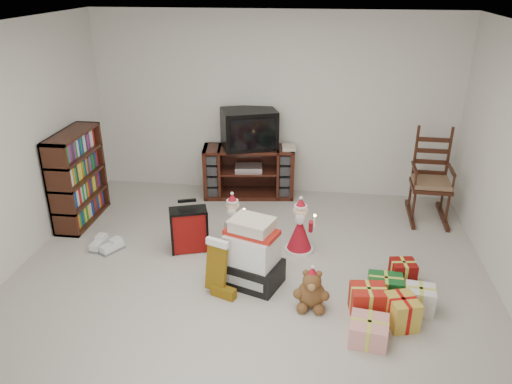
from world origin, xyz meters
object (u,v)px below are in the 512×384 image
rocking_chair (429,186)px  gift_cluster (391,298)px  tv_stand (249,172)px  sneaker_pair (106,246)px  santa_figurine (300,231)px  crt_television (249,129)px  bookshelf (78,179)px  gift_pile (252,257)px  teddy_bear (311,291)px  mrs_claus_figurine (233,224)px  red_suitcase (189,230)px

rocking_chair → gift_cluster: size_ratio=1.04×
tv_stand → sneaker_pair: tv_stand is taller
santa_figurine → crt_television: (-0.79, 1.49, 0.72)m
bookshelf → gift_cluster: 3.99m
tv_stand → gift_pile: size_ratio=1.81×
teddy_bear → mrs_claus_figurine: mrs_claus_figurine is taller
teddy_bear → crt_television: size_ratio=0.47×
red_suitcase → bookshelf: bearing=141.3°
bookshelf → red_suitcase: (1.55, -0.56, -0.30)m
red_suitcase → teddy_bear: 1.66m
bookshelf → mrs_claus_figurine: (2.01, -0.33, -0.32)m
rocking_chair → gift_cluster: 2.24m
tv_stand → crt_television: crt_television is taller
bookshelf → teddy_bear: 3.32m
bookshelf → sneaker_pair: bearing=-49.3°
tv_stand → mrs_claus_figurine: size_ratio=2.04×
bookshelf → gift_pile: bearing=-25.7°
gift_cluster → crt_television: bearing=124.6°
crt_television → teddy_bear: bearing=-89.0°
red_suitcase → tv_stand: bearing=55.8°
crt_television → gift_pile: bearing=-100.9°
gift_pile → santa_figurine: size_ratio=1.07×
red_suitcase → crt_television: crt_television is taller
mrs_claus_figurine → teddy_bear: bearing=-49.4°
mrs_claus_figurine → gift_cluster: 2.01m
bookshelf → sneaker_pair: (0.59, -0.69, -0.51)m
santa_figurine → sneaker_pair: santa_figurine is taller
tv_stand → santa_figurine: tv_stand is taller
teddy_bear → bookshelf: bearing=154.1°
bookshelf → santa_figurine: bookshelf is taller
gift_pile → teddy_bear: size_ratio=1.81×
gift_cluster → gift_pile: bearing=168.6°
mrs_claus_figurine → gift_cluster: bearing=-32.3°
sneaker_pair → gift_cluster: gift_cluster is taller
sneaker_pair → tv_stand: bearing=66.7°
red_suitcase → santa_figurine: bearing=-12.5°
red_suitcase → mrs_claus_figurine: 0.51m
teddy_bear → sneaker_pair: 2.49m
teddy_bear → mrs_claus_figurine: 1.46m
teddy_bear → tv_stand: bearing=111.2°
sneaker_pair → crt_television: crt_television is taller
rocking_chair → crt_television: size_ratio=1.43×
rocking_chair → gift_cluster: bearing=-106.1°
teddy_bear → sneaker_pair: size_ratio=1.05×
bookshelf → red_suitcase: bookshelf is taller
gift_cluster → teddy_bear: bearing=-177.1°
tv_stand → teddy_bear: tv_stand is taller
santa_figurine → mrs_claus_figurine: (-0.78, 0.09, -0.01)m
mrs_claus_figurine → crt_television: bearing=90.4°
red_suitcase → gift_cluster: (2.15, -0.84, -0.12)m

